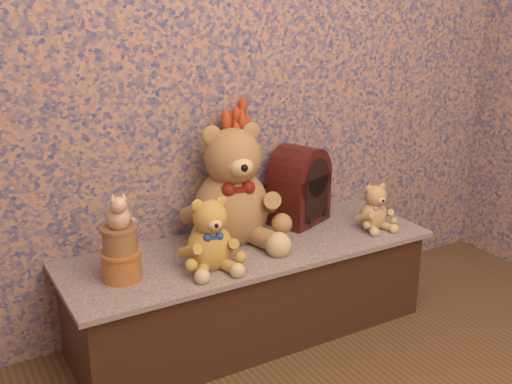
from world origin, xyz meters
TOP-DOWN VIEW (x-y plane):
  - display_shelf at (0.00, 1.25)m, footprint 1.48×0.51m
  - teddy_large at (-0.03, 1.36)m, footprint 0.48×0.54m
  - teddy_medium at (-0.21, 1.17)m, footprint 0.26×0.30m
  - teddy_small at (0.55, 1.17)m, footprint 0.19×0.22m
  - cathedral_radio at (0.32, 1.39)m, footprint 0.29×0.26m
  - ceramic_vase at (0.04, 1.43)m, footprint 0.16×0.16m
  - dried_stalks at (0.04, 1.43)m, footprint 0.23×0.23m
  - biscuit_tin_lower at (-0.53, 1.23)m, footprint 0.17×0.17m
  - biscuit_tin_upper at (-0.53, 1.23)m, footprint 0.15×0.15m
  - cat_figurine at (-0.53, 1.23)m, footprint 0.11×0.12m

SIDE VIEW (x-z plane):
  - display_shelf at x=0.00m, z-range 0.00..0.38m
  - biscuit_tin_lower at x=-0.53m, z-range 0.38..0.48m
  - teddy_small at x=0.55m, z-range 0.38..0.59m
  - ceramic_vase at x=0.04m, z-range 0.38..0.60m
  - teddy_medium at x=-0.21m, z-range 0.38..0.67m
  - biscuit_tin_upper at x=-0.53m, z-range 0.48..0.58m
  - cathedral_radio at x=0.32m, z-range 0.38..0.72m
  - teddy_large at x=-0.03m, z-range 0.38..0.90m
  - cat_figurine at x=-0.53m, z-range 0.58..0.71m
  - dried_stalks at x=0.04m, z-range 0.60..0.98m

